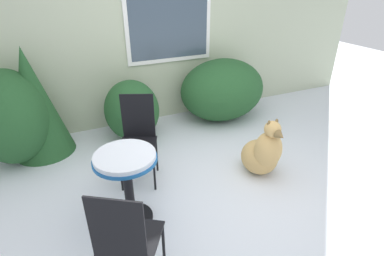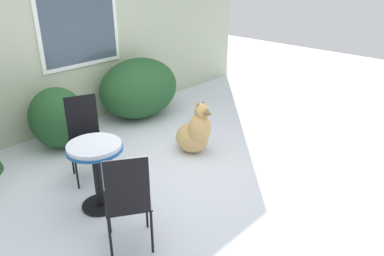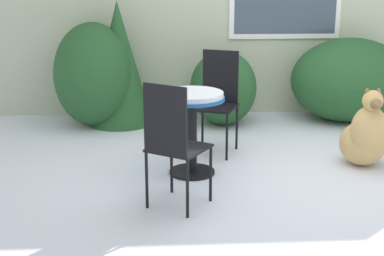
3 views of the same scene
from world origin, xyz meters
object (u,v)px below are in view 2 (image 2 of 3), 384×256
(patio_table, at_px, (96,160))
(dog, at_px, (195,133))
(patio_chair_near_table, at_px, (85,135))
(patio_chair_far_side, at_px, (128,199))

(patio_table, bearing_deg, dog, 3.54)
(patio_chair_near_table, bearing_deg, patio_chair_far_side, -86.00)
(patio_chair_near_table, distance_m, patio_chair_far_side, 1.48)
(patio_table, relative_size, patio_chair_far_side, 0.75)
(patio_table, relative_size, dog, 0.98)
(patio_table, xyz_separation_m, patio_chair_far_side, (-0.18, -0.76, -0.02))
(patio_table, distance_m, dog, 1.63)
(patio_chair_far_side, xyz_separation_m, dog, (1.79, 0.86, -0.26))
(patio_table, height_order, patio_chair_far_side, patio_chair_far_side)
(patio_table, xyz_separation_m, patio_chair_near_table, (0.28, 0.65, -0.02))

